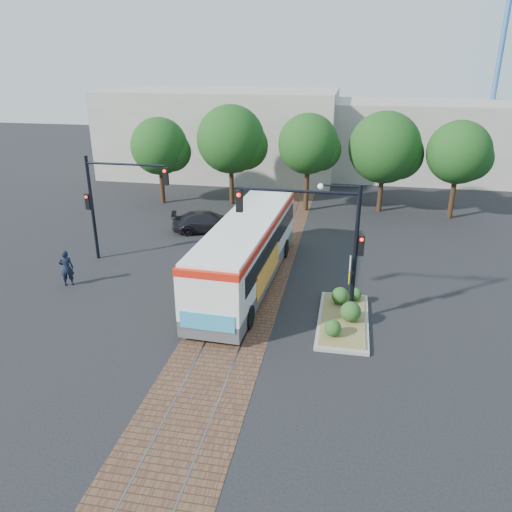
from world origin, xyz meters
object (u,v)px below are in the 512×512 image
object	(u,v)px
city_bus	(247,248)
officer	(66,268)
signal_pole_left	(109,195)
signal_pole_main	(327,231)
parked_car	(208,222)
traffic_island	(344,315)

from	to	relation	value
city_bus	officer	distance (m)	9.28
city_bus	signal_pole_left	bearing A→B (deg)	171.53
signal_pole_main	parked_car	xyz separation A→B (m)	(-8.37, 10.63, -3.47)
city_bus	signal_pole_left	distance (m)	8.51
officer	parked_car	world-z (taller)	officer
signal_pole_main	signal_pole_left	xyz separation A→B (m)	(-12.23, 4.80, -0.29)
signal_pole_main	officer	world-z (taller)	signal_pole_main
signal_pole_left	parked_car	distance (m)	7.67
city_bus	traffic_island	distance (m)	6.23
signal_pole_main	officer	distance (m)	13.53
signal_pole_left	officer	xyz separation A→B (m)	(-0.87, -3.73, -2.91)
city_bus	signal_pole_main	xyz separation A→B (m)	(4.11, -3.18, 2.26)
officer	signal_pole_left	bearing A→B (deg)	-126.52
parked_car	signal_pole_left	bearing A→B (deg)	128.84
signal_pole_main	parked_car	bearing A→B (deg)	128.22
city_bus	signal_pole_main	distance (m)	5.67
traffic_island	signal_pole_main	distance (m)	3.95
city_bus	signal_pole_main	size ratio (longest dim) A/B	2.14
officer	parked_car	size ratio (longest dim) A/B	0.40
parked_car	traffic_island	bearing A→B (deg)	-156.61
traffic_island	parked_car	distance (m)	14.21
city_bus	parked_car	bearing A→B (deg)	122.60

